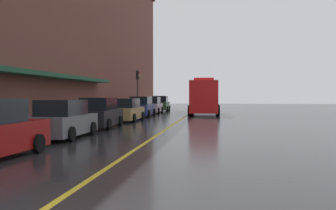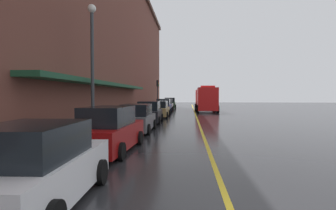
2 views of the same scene
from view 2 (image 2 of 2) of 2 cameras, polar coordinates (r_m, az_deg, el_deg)
ground_plane at (r=29.81m, az=5.93°, el=-2.32°), size 112.00×112.00×0.00m
sidewalk_left at (r=30.27m, az=-5.89°, el=-2.11°), size 2.40×70.00×0.15m
lane_center_stripe at (r=29.81m, az=5.93°, el=-2.31°), size 0.16×70.00×0.01m
brick_building_left at (r=31.90m, az=-19.10°, el=13.59°), size 12.74×64.00×17.41m
parked_car_0 at (r=6.32m, az=-26.17°, el=-11.73°), size 2.24×4.37×1.73m
parked_car_1 at (r=11.27m, az=-12.16°, el=-5.29°), size 2.12×4.89×1.84m
parked_car_2 at (r=17.02m, az=-6.51°, el=-2.92°), size 2.00×4.50×1.73m
parked_car_3 at (r=22.31m, az=-3.91°, el=-1.65°), size 2.06×4.48×1.79m
parked_car_4 at (r=28.15m, az=-1.90°, el=-0.95°), size 2.11×4.83×1.69m
parked_car_5 at (r=34.49m, az=-0.90°, el=-0.30°), size 2.01×4.65×1.81m
parked_car_6 at (r=40.43m, az=-0.23°, el=0.01°), size 2.01×4.57×1.74m
parked_car_7 at (r=45.89m, az=0.41°, el=0.31°), size 2.19×4.38×1.85m
fire_truck at (r=37.83m, az=8.03°, el=1.14°), size 3.00×7.63×3.51m
parking_meter_0 at (r=10.06m, az=-22.40°, el=-5.12°), size 0.14×0.18×1.33m
parking_meter_1 at (r=18.51m, az=-9.79°, el=-1.76°), size 0.14×0.18×1.33m
parking_meter_2 at (r=45.84m, az=-1.33°, el=0.56°), size 0.14×0.18×1.33m
parking_meter_3 at (r=41.65m, az=-1.90°, el=0.41°), size 0.14×0.18×1.33m
parking_meter_4 at (r=33.42m, az=-3.43°, el=-0.02°), size 0.14×0.18×1.33m
street_lamp_left at (r=15.13m, az=-15.69°, el=10.02°), size 0.44×0.44×6.94m
traffic_light_near at (r=39.10m, az=-2.22°, el=3.37°), size 0.38×0.36×4.30m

